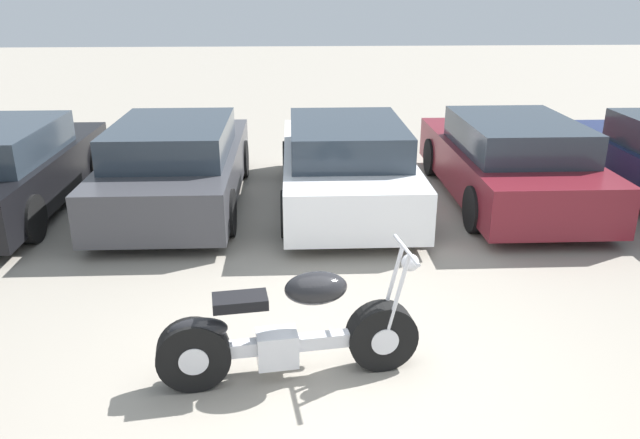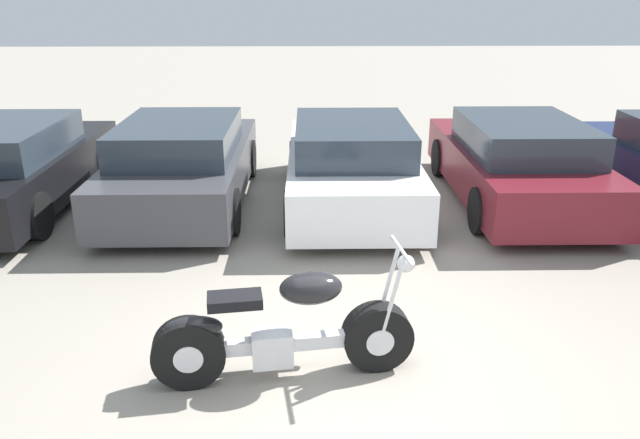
% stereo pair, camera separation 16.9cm
% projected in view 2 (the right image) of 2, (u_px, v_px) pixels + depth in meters
% --- Properties ---
extents(ground_plane, '(60.00, 60.00, 0.00)m').
position_uv_depth(ground_plane, '(340.00, 379.00, 5.28)').
color(ground_plane, gray).
extents(motorcycle, '(2.20, 0.70, 1.11)m').
position_uv_depth(motorcycle, '(282.00, 333.00, 5.19)').
color(motorcycle, black).
rests_on(motorcycle, ground_plane).
extents(parked_car_black, '(1.89, 4.33, 1.29)m').
position_uv_depth(parked_car_black, '(11.00, 167.00, 9.15)').
color(parked_car_black, black).
rests_on(parked_car_black, ground_plane).
extents(parked_car_dark_grey, '(1.89, 4.33, 1.29)m').
position_uv_depth(parked_car_dark_grey, '(183.00, 164.00, 9.30)').
color(parked_car_dark_grey, '#3D3D42').
rests_on(parked_car_dark_grey, ground_plane).
extents(parked_car_white, '(1.89, 4.33, 1.29)m').
position_uv_depth(parked_car_white, '(351.00, 164.00, 9.27)').
color(parked_car_white, white).
rests_on(parked_car_white, ground_plane).
extents(parked_car_maroon, '(1.89, 4.33, 1.29)m').
position_uv_depth(parked_car_maroon, '(516.00, 162.00, 9.37)').
color(parked_car_maroon, maroon).
rests_on(parked_car_maroon, ground_plane).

